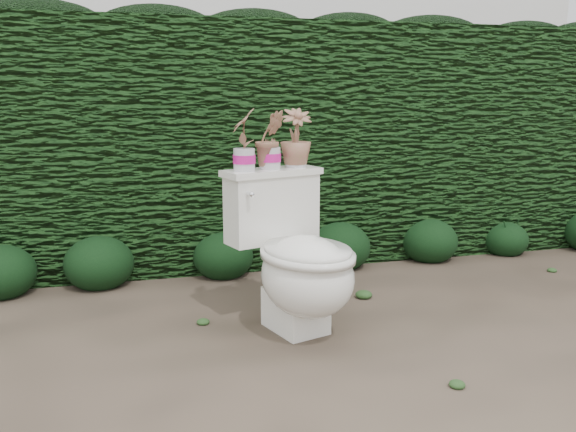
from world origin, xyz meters
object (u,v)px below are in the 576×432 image
object	(u,v)px
toilet	(298,261)
potted_plant_center	(270,141)
potted_plant_left	(244,141)
potted_plant_right	(296,139)

from	to	relation	value
toilet	potted_plant_center	xyz separation A→B (m)	(-0.08, 0.23, 0.56)
potted_plant_left	potted_plant_center	world-z (taller)	potted_plant_left
potted_plant_left	potted_plant_right	distance (m)	0.30
potted_plant_left	potted_plant_center	xyz separation A→B (m)	(0.14, 0.04, -0.01)
potted_plant_left	potted_plant_right	size ratio (longest dim) A/B	1.02
potted_plant_right	toilet	bearing A→B (deg)	-102.72
potted_plant_center	potted_plant_right	size ratio (longest dim) A/B	0.97
potted_plant_left	potted_plant_center	distance (m)	0.15
potted_plant_center	potted_plant_right	distance (m)	0.15
toilet	potted_plant_center	world-z (taller)	potted_plant_center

